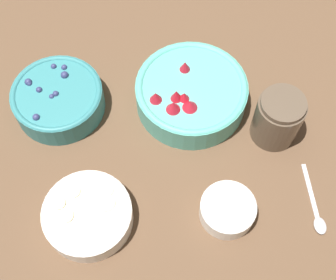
{
  "coord_description": "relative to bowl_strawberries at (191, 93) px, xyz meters",
  "views": [
    {
      "loc": [
        -0.04,
        -0.45,
        0.81
      ],
      "look_at": [
        -0.03,
        -0.04,
        0.05
      ],
      "focal_mm": 50.0,
      "sensor_mm": 36.0,
      "label": 1
    }
  ],
  "objects": [
    {
      "name": "bowl_strawberries",
      "position": [
        0.0,
        0.0,
        0.0
      ],
      "size": [
        0.22,
        0.22,
        0.08
      ],
      "color": "#56B7A8",
      "rests_on": "ground_plane"
    },
    {
      "name": "bowl_blueberries",
      "position": [
        -0.26,
        0.0,
        -0.0
      ],
      "size": [
        0.18,
        0.18,
        0.06
      ],
      "color": "teal",
      "rests_on": "ground_plane"
    },
    {
      "name": "bowl_bananas",
      "position": [
        -0.2,
        -0.24,
        -0.01
      ],
      "size": [
        0.16,
        0.16,
        0.04
      ],
      "color": "white",
      "rests_on": "ground_plane"
    },
    {
      "name": "spoon",
      "position": [
        0.21,
        -0.24,
        -0.03
      ],
      "size": [
        0.02,
        0.14,
        0.01
      ],
      "color": "silver",
      "rests_on": "ground_plane"
    },
    {
      "name": "jar_chocolate",
      "position": [
        0.16,
        -0.07,
        0.01
      ],
      "size": [
        0.09,
        0.09,
        0.11
      ],
      "color": "brown",
      "rests_on": "ground_plane"
    },
    {
      "name": "ground_plane",
      "position": [
        -0.02,
        -0.07,
        -0.04
      ],
      "size": [
        4.0,
        4.0,
        0.0
      ],
      "primitive_type": "plane",
      "color": "brown"
    },
    {
      "name": "bowl_cream",
      "position": [
        0.05,
        -0.24,
        -0.01
      ],
      "size": [
        0.1,
        0.1,
        0.05
      ],
      "color": "white",
      "rests_on": "ground_plane"
    }
  ]
}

